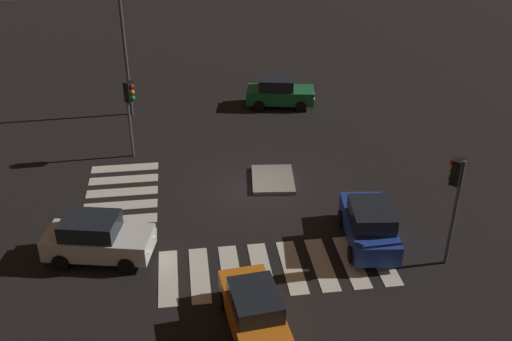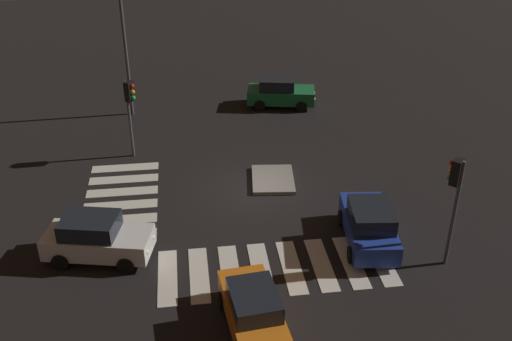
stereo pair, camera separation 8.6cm
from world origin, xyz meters
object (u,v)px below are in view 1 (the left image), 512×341
Objects in this scene: car_blue at (369,224)px; car_white at (97,239)px; car_green at (279,92)px; traffic_light_north at (455,186)px; street_lamp at (123,29)px; traffic_light_south at (130,101)px; traffic_island at (273,179)px; car_orange at (254,309)px.

car_blue is 0.99× the size of car_white.
traffic_light_north is (15.77, 3.55, 2.44)m from car_green.
car_green is 0.58× the size of street_lamp.
traffic_light_south reaches higher than car_green.
traffic_island is 0.66× the size of car_blue.
traffic_light_north is at bearing 38.16° from traffic_island.
car_green reaches higher than traffic_island.
car_white is (13.76, -9.33, 0.01)m from car_green.
car_white is 14.31m from street_lamp.
car_green is at bearing -32.69° from traffic_light_north.
traffic_light_south is (-10.23, -11.85, -0.27)m from traffic_light_north.
car_green is at bearing -18.15° from car_orange.
traffic_island is 9.27m from traffic_light_north.
car_green is at bearing 168.43° from traffic_island.
car_blue is 0.58× the size of street_lamp.
car_blue reaches higher than car_orange.
traffic_light_north reaches higher than car_green.
car_orange reaches higher than traffic_island.
car_white is 7.04m from car_orange.
car_green is 14.29m from car_blue.
car_blue reaches higher than car_green.
car_blue is at bearing -6.79° from traffic_light_south.
car_green is 1.06× the size of traffic_light_south.
street_lamp is (-18.25, -4.78, 4.20)m from car_orange.
traffic_light_north is 0.60× the size of street_lamp.
car_white is at bearing -112.73° from car_green.
traffic_light_south is at bearing -134.92° from car_green.
car_blue is 6.53m from car_orange.
car_blue is 1.07× the size of car_orange.
car_green is 10.22m from traffic_light_south.
car_green is 0.99× the size of car_white.
traffic_light_south is at bearing 12.81° from car_orange.
street_lamp is at bearing 100.00° from car_white.
traffic_island is 9.66m from car_orange.
car_white reaches higher than car_orange.
traffic_light_north reaches higher than car_orange.
traffic_light_south is at bearing 53.71° from car_blue.
car_blue is 1.05× the size of traffic_light_south.
traffic_light_south is at bearing 4.64° from street_lamp.
traffic_light_south is (5.54, -8.31, 2.17)m from car_green.
car_white is (4.83, -7.50, 0.77)m from traffic_island.
car_blue is at bearing -57.20° from car_orange.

